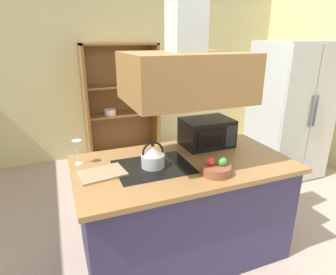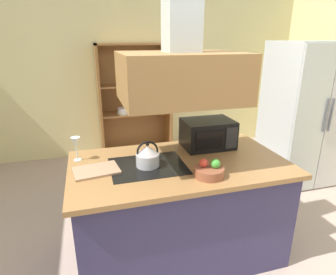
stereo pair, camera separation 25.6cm
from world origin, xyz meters
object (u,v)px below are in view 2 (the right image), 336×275
object	(u,v)px
microwave	(208,134)
wine_glass_on_counter	(76,143)
refrigerator	(304,115)
kettle	(148,156)
dish_cabinet	(135,108)
cutting_board	(96,170)
fruit_bowl	(209,171)

from	to	relation	value
microwave	wine_glass_on_counter	bearing A→B (deg)	179.88
refrigerator	kettle	size ratio (longest dim) A/B	8.71
microwave	wine_glass_on_counter	world-z (taller)	microwave
refrigerator	kettle	xyz separation A→B (m)	(-2.30, -0.94, 0.07)
dish_cabinet	cutting_board	world-z (taller)	dish_cabinet
cutting_board	kettle	bearing A→B (deg)	-1.55
refrigerator	dish_cabinet	size ratio (longest dim) A/B	1.02
microwave	fruit_bowl	bearing A→B (deg)	-111.89
fruit_bowl	microwave	bearing A→B (deg)	68.11
dish_cabinet	kettle	xyz separation A→B (m)	(-0.30, -2.46, 0.20)
wine_glass_on_counter	dish_cabinet	bearing A→B (deg)	68.67
refrigerator	fruit_bowl	bearing A→B (deg)	-146.72
kettle	microwave	xyz separation A→B (m)	(0.63, 0.27, 0.04)
microwave	fruit_bowl	world-z (taller)	microwave
dish_cabinet	fruit_bowl	bearing A→B (deg)	-87.92
microwave	kettle	bearing A→B (deg)	-156.68
refrigerator	kettle	distance (m)	2.49
refrigerator	cutting_board	size ratio (longest dim) A/B	5.42
cutting_board	microwave	xyz separation A→B (m)	(1.04, 0.26, 0.12)
kettle	fruit_bowl	xyz separation A→B (m)	(0.40, -0.30, -0.04)
cutting_board	microwave	size ratio (longest dim) A/B	0.74
refrigerator	cutting_board	world-z (taller)	refrigerator
cutting_board	wine_glass_on_counter	distance (m)	0.33
fruit_bowl	dish_cabinet	bearing A→B (deg)	92.08
refrigerator	dish_cabinet	bearing A→B (deg)	142.84
microwave	cutting_board	bearing A→B (deg)	-165.84
refrigerator	cutting_board	xyz separation A→B (m)	(-2.70, -0.93, -0.01)
kettle	microwave	bearing A→B (deg)	23.32
microwave	refrigerator	bearing A→B (deg)	21.96
dish_cabinet	kettle	bearing A→B (deg)	-97.05
kettle	wine_glass_on_counter	world-z (taller)	kettle
microwave	wine_glass_on_counter	size ratio (longest dim) A/B	2.23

